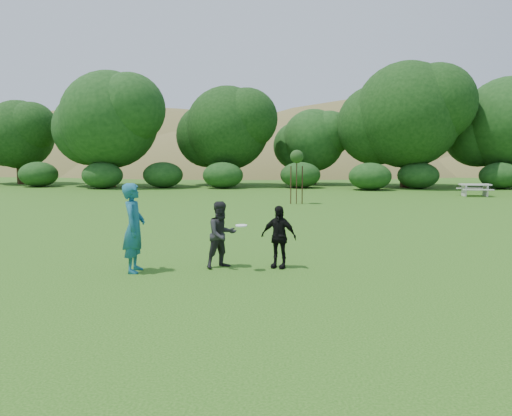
{
  "coord_description": "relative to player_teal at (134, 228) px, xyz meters",
  "views": [
    {
      "loc": [
        0.94,
        -11.43,
        2.72
      ],
      "look_at": [
        0.0,
        3.0,
        1.1
      ],
      "focal_mm": 35.0,
      "sensor_mm": 36.0,
      "label": 1
    }
  ],
  "objects": [
    {
      "name": "player_black",
      "position": [
        3.27,
        0.62,
        -0.27
      ],
      "size": [
        0.94,
        0.64,
        1.48
      ],
      "primitive_type": "imported",
      "rotation": [
        0.0,
        0.0,
        -0.35
      ],
      "color": "black",
      "rests_on": "ground"
    },
    {
      "name": "sapling",
      "position": [
        3.92,
        15.35,
        1.4
      ],
      "size": [
        0.7,
        0.7,
        2.85
      ],
      "color": "#3B2217",
      "rests_on": "ground"
    },
    {
      "name": "player_grey",
      "position": [
        1.93,
        0.55,
        -0.23
      ],
      "size": [
        0.97,
        0.94,
        1.58
      ],
      "primitive_type": "imported",
      "rotation": [
        0.0,
        0.0,
        0.66
      ],
      "color": "black",
      "rests_on": "ground"
    },
    {
      "name": "tree_row",
      "position": [
        5.78,
        29.14,
        3.86
      ],
      "size": [
        53.92,
        10.38,
        9.62
      ],
      "color": "#3A2616",
      "rests_on": "ground"
    },
    {
      "name": "frisbee",
      "position": [
        2.42,
        0.23,
        0.04
      ],
      "size": [
        0.27,
        0.27,
        0.04
      ],
      "color": "white",
      "rests_on": "ground"
    },
    {
      "name": "ground",
      "position": [
        2.55,
        0.46,
        -1.02
      ],
      "size": [
        120.0,
        120.0,
        0.0
      ],
      "primitive_type": "plane",
      "color": "#19470C",
      "rests_on": "ground"
    },
    {
      "name": "player_teal",
      "position": [
        0.0,
        0.0,
        0.0
      ],
      "size": [
        0.53,
        0.77,
        2.03
      ],
      "primitive_type": "imported",
      "rotation": [
        0.0,
        0.0,
        1.64
      ],
      "color": "#195A73",
      "rests_on": "ground"
    },
    {
      "name": "hillside",
      "position": [
        1.99,
        68.91,
        -12.99
      ],
      "size": [
        150.0,
        72.0,
        52.0
      ],
      "color": "olive",
      "rests_on": "ground"
    },
    {
      "name": "picnic_table",
      "position": [
        15.07,
        20.77,
        -0.5
      ],
      "size": [
        1.8,
        1.48,
        0.76
      ],
      "color": "#B7B3A9",
      "rests_on": "ground"
    }
  ]
}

